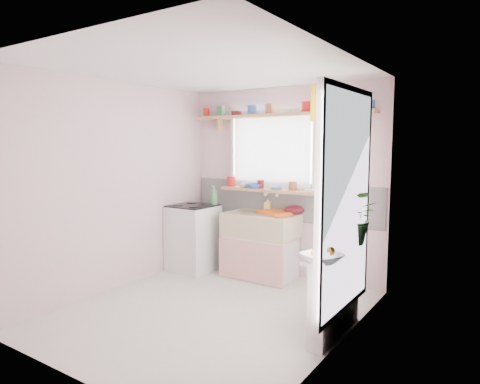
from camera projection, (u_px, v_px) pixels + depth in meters
The scene contains 19 objects.
room at pixel (304, 179), 4.70m from camera, with size 3.20×3.20×3.20m.
sink_unit at pixel (261, 245), 5.61m from camera, with size 0.95×0.65×1.11m.
cooker at pixel (193, 238), 5.93m from camera, with size 0.58×0.58×0.93m.
radiator_ledge at pixel (335, 293), 3.91m from camera, with size 0.22×0.95×0.78m.
windowsill at pixel (268, 190), 5.69m from camera, with size 1.40×0.22×0.04m, color tan.
pine_shelf at pixel (279, 115), 5.49m from camera, with size 2.52×0.24×0.04m, color tan.
shelf_crockery at pixel (277, 109), 5.49m from camera, with size 2.47×0.11×0.12m.
sill_crockery at pixel (265, 185), 5.71m from camera, with size 1.35×0.11×0.12m.
dish_tray at pixel (275, 213), 5.52m from camera, with size 0.40×0.30×0.04m, color #F95C16.
colander at pixel (294, 210), 5.52m from camera, with size 0.26×0.26×0.12m, color #570E18.
jade_plant at pixel (355, 217), 4.15m from camera, with size 0.49×0.43×0.55m, color #356729.
fruit_bowl at pixel (322, 258), 3.52m from camera, with size 0.33×0.33×0.08m, color white.
herb_pot at pixel (323, 244), 3.81m from camera, with size 0.10×0.07×0.18m, color #2C5F26.
soap_bottle_sink at pixel (268, 205), 5.74m from camera, with size 0.08×0.09×0.19m, color #D2C65D.
sill_cup at pixel (243, 184), 5.83m from camera, with size 0.11×0.11×0.09m, color beige.
sill_bowl at pixel (253, 186), 5.74m from camera, with size 0.19×0.19×0.06m, color #314BA1.
shelf_vase at pixel (317, 106), 5.25m from camera, with size 0.14×0.14×0.15m, color #97402E.
cooker_bottle at pixel (214, 195), 5.94m from camera, with size 0.10×0.10×0.26m, color #468C54.
fruit at pixel (323, 251), 3.51m from camera, with size 0.20×0.14×0.10m.
Camera 1 is at (2.68, -3.43, 1.75)m, focal length 32.00 mm.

